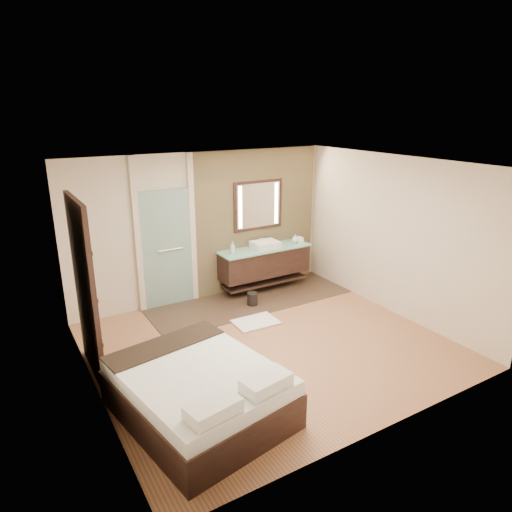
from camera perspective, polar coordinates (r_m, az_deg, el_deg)
floor at (r=7.04m, az=1.68°, el=-11.06°), size 5.00×5.00×0.00m
tile_strip at (r=8.54m, az=-0.69°, el=-5.52°), size 3.80×1.30×0.01m
stone_wall at (r=8.85m, az=0.10°, el=4.53°), size 2.60×0.08×2.70m
vanity at (r=8.83m, az=1.07°, el=-0.72°), size 1.85×0.55×0.88m
mirror_unit at (r=8.74m, az=0.28°, el=6.37°), size 1.06×0.04×0.96m
frosted_door at (r=8.14m, az=-11.13°, el=1.45°), size 1.10×0.12×2.70m
shoji_partition at (r=6.25m, az=-20.55°, el=-3.92°), size 0.06×1.20×2.40m
bed at (r=5.51m, az=-7.11°, el=-16.49°), size 1.87×2.18×0.75m
bath_mat at (r=7.69m, az=-0.05°, el=-8.23°), size 0.73×0.52×0.02m
waste_bin at (r=8.29m, az=-0.46°, el=-5.40°), size 0.24×0.24×0.24m
tissue_box at (r=9.12m, az=5.47°, el=2.03°), size 0.12×0.12×0.10m
soap_bottle_a at (r=8.39m, az=-2.96°, el=1.08°), size 0.09×0.09×0.22m
soap_bottle_b at (r=8.45m, az=-2.94°, el=1.00°), size 0.08×0.08×0.16m
soap_bottle_c at (r=9.06m, az=4.93°, el=2.17°), size 0.15×0.15×0.17m
cup at (r=9.13m, az=5.04°, el=2.09°), size 0.14×0.14×0.11m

